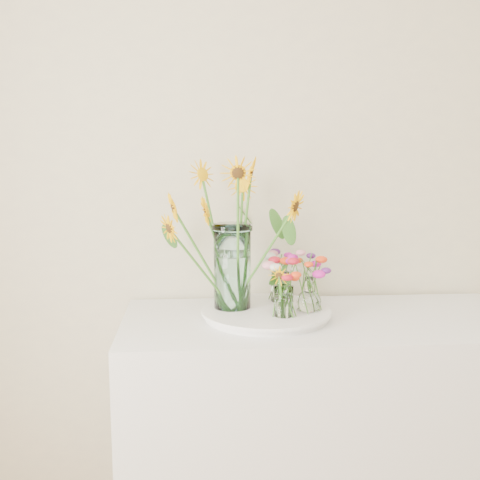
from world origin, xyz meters
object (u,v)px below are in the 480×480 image
at_px(counter, 321,438).
at_px(small_vase_a, 284,302).
at_px(tray, 266,314).
at_px(mason_jar, 232,267).
at_px(small_vase_c, 280,287).
at_px(small_vase_b, 309,294).

xyz_separation_m(counter, small_vase_a, (-0.15, -0.07, 0.53)).
bearing_deg(small_vase_a, tray, 120.19).
distance_m(mason_jar, small_vase_a, 0.23).
bearing_deg(small_vase_a, small_vase_c, 85.52).
xyz_separation_m(counter, small_vase_c, (-0.14, 0.13, 0.53)).
xyz_separation_m(mason_jar, small_vase_c, (0.18, 0.07, -0.09)).
bearing_deg(small_vase_b, small_vase_a, -146.88).
bearing_deg(counter, small_vase_a, -156.34).
height_order(small_vase_a, small_vase_b, small_vase_b).
bearing_deg(small_vase_b, mason_jar, 167.18).
relative_size(tray, small_vase_a, 3.92).
height_order(mason_jar, small_vase_b, mason_jar).
distance_m(small_vase_b, small_vase_c, 0.15).
bearing_deg(small_vase_a, mason_jar, 143.38).
height_order(counter, mason_jar, mason_jar).
bearing_deg(counter, small_vase_c, 137.09).
bearing_deg(counter, mason_jar, 169.80).
xyz_separation_m(tray, mason_jar, (-0.12, 0.04, 0.16)).
distance_m(tray, small_vase_b, 0.17).
distance_m(counter, small_vase_a, 0.55).
bearing_deg(small_vase_a, counter, 23.66).
distance_m(counter, small_vase_b, 0.54).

